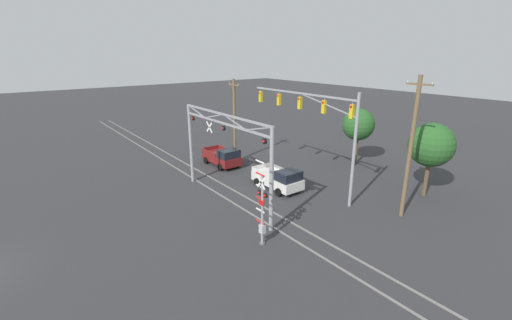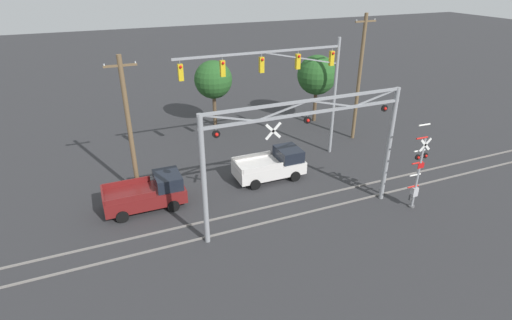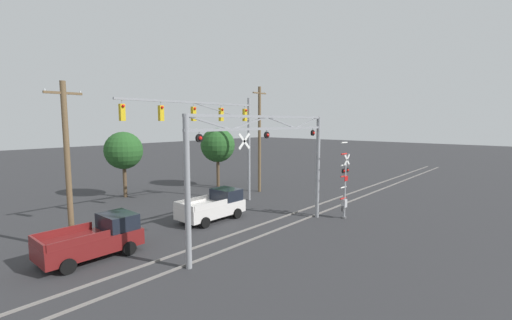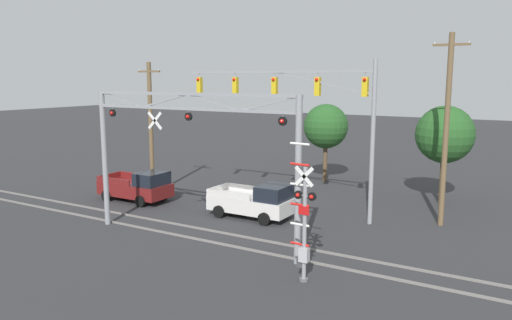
# 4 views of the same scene
# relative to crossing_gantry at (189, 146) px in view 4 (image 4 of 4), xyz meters

# --- Properties ---
(rail_track_near) EXTENTS (80.00, 0.08, 0.10)m
(rail_track_near) POSITION_rel_crossing_gantry_xyz_m (0.01, 0.28, -4.54)
(rail_track_near) COLOR gray
(rail_track_near) RESTS_ON ground_plane
(rail_track_far) EXTENTS (80.00, 0.08, 0.10)m
(rail_track_far) POSITION_rel_crossing_gantry_xyz_m (0.01, 1.72, -4.54)
(rail_track_far) COLOR gray
(rail_track_far) RESTS_ON ground_plane
(crossing_gantry) EXTENTS (11.47, 0.30, 7.04)m
(crossing_gantry) POSITION_rel_crossing_gantry_xyz_m (0.00, 0.00, 0.00)
(crossing_gantry) COLOR gray
(crossing_gantry) RESTS_ON ground_plane
(crossing_signal_mast) EXTENTS (1.07, 0.35, 5.33)m
(crossing_signal_mast) POSITION_rel_crossing_gantry_xyz_m (6.61, -1.55, -2.42)
(crossing_signal_mast) COLOR gray
(crossing_signal_mast) RESTS_ON ground_plane
(traffic_signal_span) EXTENTS (11.77, 0.39, 8.64)m
(traffic_signal_span) POSITION_rel_crossing_gantry_xyz_m (3.12, 7.17, 1.60)
(traffic_signal_span) COLOR gray
(traffic_signal_span) RESTS_ON ground_plane
(pickup_truck_lead) EXTENTS (4.68, 2.36, 1.95)m
(pickup_truck_lead) POSITION_rel_crossing_gantry_xyz_m (0.54, 5.10, -3.67)
(pickup_truck_lead) COLOR silver
(pickup_truck_lead) RESTS_ON ground_plane
(pickup_truck_following) EXTENTS (4.66, 2.36, 1.95)m
(pickup_truck_following) POSITION_rel_crossing_gantry_xyz_m (-7.76, 4.60, -3.67)
(pickup_truck_following) COLOR maroon
(pickup_truck_following) RESTS_ON ground_plane
(utility_pole_left) EXTENTS (1.80, 0.28, 8.71)m
(utility_pole_left) POSITION_rel_crossing_gantry_xyz_m (-8.20, 6.40, -0.09)
(utility_pole_left) COLOR brown
(utility_pole_left) RESTS_ON ground_plane
(utility_pole_right) EXTENTS (1.80, 0.28, 9.94)m
(utility_pole_right) POSITION_rel_crossing_gantry_xyz_m (9.72, 8.84, 0.53)
(utility_pole_right) COLOR brown
(utility_pole_right) RESTS_ON ground_plane
(background_tree_beyond_span) EXTENTS (3.50, 3.50, 6.06)m
(background_tree_beyond_span) POSITION_rel_crossing_gantry_xyz_m (8.83, 13.71, -0.30)
(background_tree_beyond_span) COLOR brown
(background_tree_beyond_span) RESTS_ON ground_plane
(background_tree_far_left_verge) EXTENTS (3.29, 3.29, 5.82)m
(background_tree_far_left_verge) POSITION_rel_crossing_gantry_xyz_m (-0.01, 16.25, -0.44)
(background_tree_far_left_verge) COLOR brown
(background_tree_far_left_verge) RESTS_ON ground_plane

